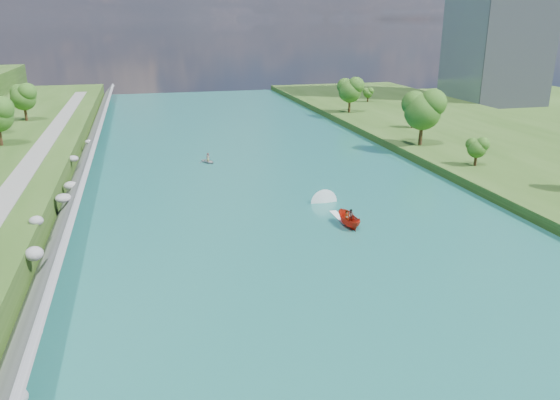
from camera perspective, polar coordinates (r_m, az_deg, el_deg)
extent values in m
plane|color=#2D5119|center=(53.38, 5.30, -7.38)|extent=(260.00, 260.00, 0.00)
cube|color=#175659|center=(71.09, -0.05, -0.57)|extent=(55.00, 240.00, 0.10)
cube|color=slate|center=(69.18, -21.28, -0.88)|extent=(3.54, 236.00, 4.05)
ellipsoid|color=gray|center=(38.88, -25.97, -18.12)|extent=(1.58, 1.58, 1.09)
ellipsoid|color=gray|center=(45.23, -24.22, -12.47)|extent=(1.06, 0.89, 0.77)
ellipsoid|color=gray|center=(53.86, -24.30, -5.13)|extent=(1.62, 1.70, 1.28)
ellipsoid|color=gray|center=(60.69, -24.12, -2.00)|extent=(1.42, 1.36, 1.02)
ellipsoid|color=gray|center=(70.53, -21.72, 0.18)|extent=(1.86, 2.06, 1.03)
ellipsoid|color=gray|center=(77.65, -21.01, 1.39)|extent=(1.86, 1.57, 1.18)
ellipsoid|color=gray|center=(88.75, -20.79, 4.07)|extent=(1.55, 1.64, 0.94)
ellipsoid|color=gray|center=(95.77, -19.21, 4.17)|extent=(0.95, 0.98, 0.55)
ellipsoid|color=gray|center=(104.31, -19.40, 5.75)|extent=(1.20, 1.25, 0.81)
cube|color=gray|center=(69.87, -26.84, 0.06)|extent=(3.00, 200.00, 0.10)
ellipsoid|color=#2A4D14|center=(122.94, -25.22, 9.54)|extent=(5.29, 5.29, 8.81)
ellipsoid|color=#2A4D14|center=(89.54, 19.87, 5.03)|extent=(3.17, 3.17, 5.28)
ellipsoid|color=#2A4D14|center=(101.20, 14.67, 8.81)|extent=(7.01, 7.01, 11.68)
ellipsoid|color=#2A4D14|center=(118.24, 13.68, 8.56)|extent=(3.03, 3.03, 5.05)
ellipsoid|color=#2A4D14|center=(135.20, 7.32, 11.14)|extent=(5.95, 5.95, 9.92)
ellipsoid|color=#2A4D14|center=(154.12, 9.18, 10.94)|extent=(2.78, 2.78, 4.63)
imported|color=red|center=(64.11, 7.19, -2.01)|extent=(1.98, 4.54, 1.71)
imported|color=#66605B|center=(63.50, 7.00, -1.86)|extent=(0.72, 0.57, 1.73)
imported|color=#66605B|center=(64.63, 7.45, -1.61)|extent=(0.94, 0.92, 1.52)
cube|color=white|center=(67.01, 6.24, -1.81)|extent=(0.90, 5.00, 0.06)
imported|color=#94959C|center=(93.00, -7.52, 4.07)|extent=(3.26, 3.60, 0.61)
imported|color=#66605B|center=(92.85, -7.54, 4.45)|extent=(0.79, 0.67, 1.37)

